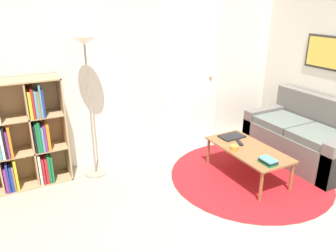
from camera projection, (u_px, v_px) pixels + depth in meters
name	position (u px, v px, depth m)	size (l,w,h in m)	color
wall_back	(136.00, 64.00, 4.40)	(7.72, 0.11, 2.60)	silver
rug	(249.00, 175.00, 4.19)	(2.01, 2.01, 0.01)	#B2191E
bookshelf	(10.00, 139.00, 3.74)	(1.17, 0.34, 1.29)	tan
floor_lamp	(86.00, 62.00, 3.73)	(0.30, 0.30, 1.73)	gray
couch	(305.00, 139.00, 4.55)	(0.81, 1.52, 0.87)	#66605B
coffee_table	(248.00, 151.00, 4.05)	(0.55, 1.10, 0.39)	brown
laptop	(232.00, 136.00, 4.36)	(0.33, 0.22, 0.02)	black
bowl	(234.00, 148.00, 3.98)	(0.10, 0.10, 0.05)	orange
book_stack_on_table	(268.00, 161.00, 3.65)	(0.14, 0.20, 0.06)	#196B38
remote	(240.00, 143.00, 4.16)	(0.09, 0.16, 0.02)	black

